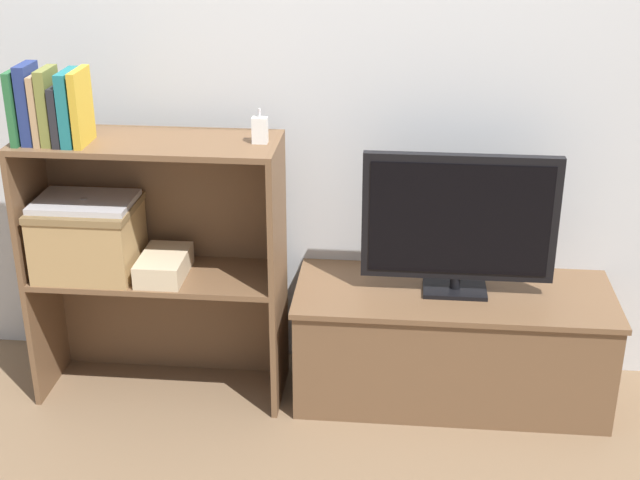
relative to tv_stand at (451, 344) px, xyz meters
The scene contains 17 objects.
ground_plane 0.56m from the tv_stand, 155.20° to the right, with size 16.00×16.00×0.00m, color brown.
wall_back 1.12m from the tv_stand, 151.77° to the left, with size 10.00×0.05×2.40m.
tv_stand is the anchor object (origin of this frame).
tv 0.48m from the tv_stand, 90.00° to the right, with size 0.66×0.14×0.50m.
bookshelf_lower_tier 1.05m from the tv_stand, behind, with size 0.88×0.33×0.48m.
bookshelf_upper_tier 1.19m from the tv_stand, behind, with size 0.88×0.33×0.48m.
book_forest 1.69m from the tv_stand, behind, with size 0.02×0.15×0.24m.
book_navy 1.66m from the tv_stand, behind, with size 0.04×0.12×0.26m.
book_tan 1.62m from the tv_stand, behind, with size 0.02×0.14×0.23m.
book_olive 1.60m from the tv_stand, behind, with size 0.03×0.13×0.25m.
book_charcoal 1.56m from the tv_stand, behind, with size 0.03×0.14×0.19m.
book_teal 1.54m from the tv_stand, behind, with size 0.04×0.15×0.24m.
book_mustard 1.51m from the tv_stand, behind, with size 0.03×0.15×0.24m.
baby_monitor 1.03m from the tv_stand, behind, with size 0.05×0.04×0.12m.
storage_basket_left 1.34m from the tv_stand, behind, with size 0.34×0.29×0.25m.
laptop 1.38m from the tv_stand, behind, with size 0.33×0.24×0.02m.
magazine_stack 1.06m from the tv_stand, behind, with size 0.16×0.25×0.08m.
Camera 1 is at (0.26, -2.60, 1.82)m, focal length 50.00 mm.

